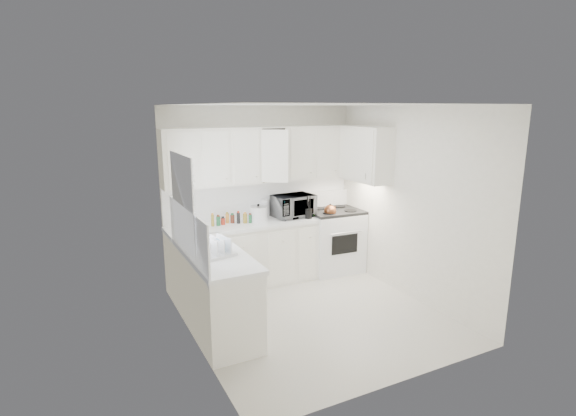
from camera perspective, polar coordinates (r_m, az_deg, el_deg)
floor at (r=5.79m, az=3.21°, el=-13.56°), size 3.20×3.20×0.00m
ceiling at (r=5.19m, az=3.58°, el=13.13°), size 3.20×3.20×0.00m
wall_back at (r=6.74m, az=-3.45°, el=1.92°), size 3.00×0.00×3.00m
wall_front at (r=4.09m, az=14.73°, el=-5.68°), size 3.00×0.00×3.00m
wall_left at (r=4.79m, az=-12.36°, el=-2.86°), size 0.00×3.20×3.20m
wall_right at (r=6.21m, az=15.44°, el=0.55°), size 0.00×3.20×3.20m
window_blinds at (r=5.07m, az=-13.28°, el=0.86°), size 0.06×0.96×1.06m
lower_cabinets_back at (r=6.55m, az=-5.45°, el=-6.14°), size 2.22×0.60×0.90m
lower_cabinets_left at (r=5.33m, az=-9.30°, el=-10.80°), size 0.60×1.60×0.90m
countertop_back at (r=6.40m, az=-5.51°, el=-2.14°), size 2.24×0.64×0.05m
countertop_left at (r=5.16m, az=-9.39°, el=-5.94°), size 0.64×1.62×0.05m
backsplash_back at (r=6.75m, az=-3.41°, el=1.28°), size 2.98×0.02×0.55m
backsplash_left at (r=5.00m, az=-12.79°, el=-3.11°), size 0.02×1.60×0.55m
upper_cabinets_back at (r=6.56m, az=-2.90°, el=3.40°), size 3.00×0.33×0.80m
upper_cabinets_right at (r=6.70m, az=9.80°, el=3.43°), size 0.33×0.90×0.80m
sink at (r=5.44m, az=-10.56°, el=-3.41°), size 0.42×0.38×0.30m
stove at (r=7.10m, az=5.91°, el=-3.07°), size 0.86×0.72×1.27m
tea_kettle at (r=6.77m, az=5.44°, el=-0.24°), size 0.28×0.25×0.22m
frying_pan at (r=7.24m, az=6.49°, el=-0.08°), size 0.36×0.48×0.04m
microwave at (r=6.69m, az=0.68°, el=0.58°), size 0.63×0.38×0.41m
rice_cooker at (r=6.45m, az=-3.82°, el=-0.58°), size 0.27×0.27×0.26m
paper_towel at (r=6.69m, az=-2.99°, el=-0.04°), size 0.12×0.12×0.27m
utensil_crock at (r=6.60m, az=2.66°, el=0.16°), size 0.13×0.13×0.36m
dish_rack at (r=5.00m, az=-9.59°, el=-4.81°), size 0.49×0.41×0.24m
spice_left_0 at (r=6.35m, az=-9.82°, el=-1.55°), size 0.06×0.06×0.13m
spice_left_1 at (r=6.29m, az=-8.93°, el=-1.66°), size 0.06×0.06×0.13m
spice_left_2 at (r=6.40m, az=-8.54°, el=-1.40°), size 0.06×0.06×0.13m
spice_left_3 at (r=6.34m, az=-7.64°, el=-1.51°), size 0.06×0.06×0.13m
spice_left_4 at (r=6.44m, az=-7.27°, el=-1.26°), size 0.06×0.06×0.13m
spice_left_5 at (r=6.38m, az=-6.37°, el=-1.37°), size 0.06×0.06×0.13m
spice_left_6 at (r=6.49m, az=-6.03°, el=-1.12°), size 0.06×0.06×0.13m
spice_left_7 at (r=6.44m, az=-5.12°, el=-1.22°), size 0.06×0.06×0.13m
sauce_right_0 at (r=6.92m, az=1.46°, el=0.06°), size 0.06×0.06×0.19m
sauce_right_1 at (r=6.89m, az=2.09°, el=0.01°), size 0.06×0.06×0.19m
sauce_right_2 at (r=6.97m, az=2.25°, el=0.15°), size 0.06×0.06×0.19m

